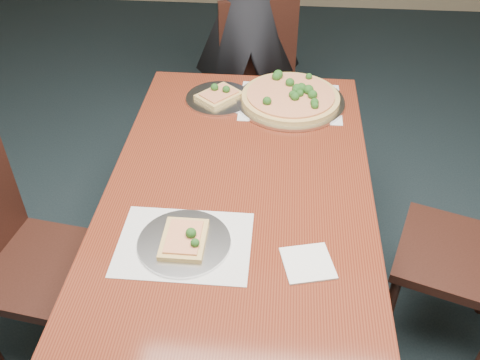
# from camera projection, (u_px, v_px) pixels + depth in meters

# --- Properties ---
(dining_table) EXTENTS (0.90, 1.50, 0.75)m
(dining_table) POSITION_uv_depth(u_px,v_px,m) (240.00, 200.00, 1.90)
(dining_table) COLOR #501B10
(dining_table) RESTS_ON ground
(chair_far) EXTENTS (0.50, 0.50, 0.91)m
(chair_far) POSITION_uv_depth(u_px,v_px,m) (261.00, 80.00, 2.87)
(chair_far) COLOR black
(chair_far) RESTS_ON ground
(chair_left) EXTENTS (0.48, 0.48, 0.91)m
(chair_left) POSITION_uv_depth(u_px,v_px,m) (18.00, 252.00, 1.90)
(chair_left) COLOR black
(chair_left) RESTS_ON ground
(diner) EXTENTS (0.65, 0.49, 1.62)m
(diner) POSITION_uv_depth(u_px,v_px,m) (247.00, 16.00, 2.79)
(diner) COLOR black
(diner) RESTS_ON ground
(placemat_main) EXTENTS (0.42, 0.32, 0.00)m
(placemat_main) POSITION_uv_depth(u_px,v_px,m) (290.00, 102.00, 2.24)
(placemat_main) COLOR white
(placemat_main) RESTS_ON dining_table
(placemat_near) EXTENTS (0.40, 0.30, 0.00)m
(placemat_near) POSITION_uv_depth(u_px,v_px,m) (184.00, 244.00, 1.60)
(placemat_near) COLOR white
(placemat_near) RESTS_ON dining_table
(pizza_pan) EXTENTS (0.45, 0.45, 0.08)m
(pizza_pan) POSITION_uv_depth(u_px,v_px,m) (291.00, 97.00, 2.22)
(pizza_pan) COLOR silver
(pizza_pan) RESTS_ON dining_table
(slice_plate_near) EXTENTS (0.28, 0.28, 0.06)m
(slice_plate_near) POSITION_uv_depth(u_px,v_px,m) (184.00, 241.00, 1.60)
(slice_plate_near) COLOR silver
(slice_plate_near) RESTS_ON dining_table
(slice_plate_far) EXTENTS (0.28, 0.28, 0.06)m
(slice_plate_far) POSITION_uv_depth(u_px,v_px,m) (219.00, 97.00, 2.25)
(slice_plate_far) COLOR silver
(slice_plate_far) RESTS_ON dining_table
(napkin) EXTENTS (0.17, 0.17, 0.01)m
(napkin) POSITION_uv_depth(u_px,v_px,m) (308.00, 263.00, 1.54)
(napkin) COLOR white
(napkin) RESTS_ON dining_table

